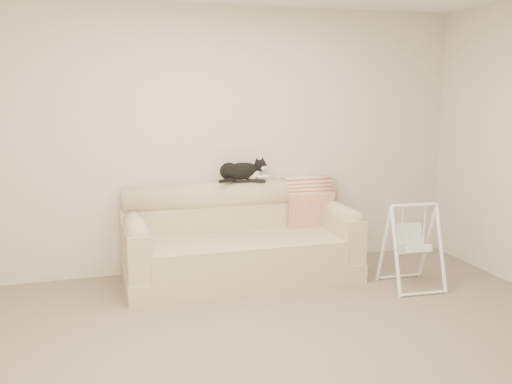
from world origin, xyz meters
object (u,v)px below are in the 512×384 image
(remote_b, at_px, (257,181))
(remote_a, at_px, (241,181))
(sofa, at_px, (240,242))
(baby_swing, at_px, (412,245))
(tuxedo_cat, at_px, (242,171))

(remote_b, bearing_deg, remote_a, 171.49)
(sofa, relative_size, baby_swing, 2.78)
(remote_a, height_order, tuxedo_cat, tuxedo_cat)
(remote_b, bearing_deg, sofa, -139.47)
(sofa, distance_m, remote_a, 0.61)
(sofa, xyz_separation_m, remote_b, (0.24, 0.20, 0.56))
(remote_a, distance_m, baby_swing, 1.74)
(remote_b, height_order, baby_swing, remote_b)
(baby_swing, bearing_deg, sofa, 153.97)
(tuxedo_cat, height_order, baby_swing, tuxedo_cat)
(sofa, relative_size, remote_b, 12.50)
(remote_a, relative_size, remote_b, 1.03)
(remote_a, xyz_separation_m, baby_swing, (1.37, -0.94, -0.52))
(remote_b, height_order, tuxedo_cat, tuxedo_cat)
(remote_a, relative_size, baby_swing, 0.23)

